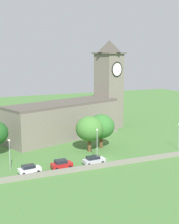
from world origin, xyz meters
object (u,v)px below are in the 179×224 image
Objects in this scene: car_red at (61,164)px; tree_by_tower at (101,126)px; car_white at (29,169)px; streetlamp_west_end at (9,150)px; streetlamp_central at (179,132)px; car_silver at (94,160)px; tree_riverside_east at (89,129)px; church at (75,110)px; streetlamp_west_mid at (97,139)px.

tree_by_tower is (13.92, 10.27, 4.45)m from car_red.
car_red is (6.60, -0.10, 0.10)m from car_white.
streetlamp_central is at bearing -1.90° from streetlamp_west_end.
tree_by_tower reaches higher than car_white.
car_white is 0.93× the size of car_silver.
car_white is 37.45m from streetlamp_central.
streetlamp_west_end is 0.76× the size of tree_riverside_east.
car_silver is at bearing -103.39° from church.
tree_riverside_east reaches higher than car_red.
church is at bearing 44.59° from streetlamp_west_end.
streetlamp_west_end reaches higher than streetlamp_central.
car_silver is at bearing -175.61° from streetlamp_central.
church is at bearing 52.20° from car_white.
streetlamp_central is (30.65, 1.74, 3.33)m from car_red.
streetlamp_west_mid is at bearing -2.42° from streetlamp_west_end.
car_red is 7.14m from car_silver.
streetlamp_west_end is (-9.70, 3.08, 3.39)m from car_red.
car_red is (-13.29, -25.74, -6.12)m from church.
car_red is 17.87m from tree_by_tower.
tree_riverside_east is (10.12, 8.80, 4.53)m from car_red.
tree_riverside_east is 1.01× the size of tree_by_tower.
tree_by_tower is (3.80, 1.48, -0.08)m from tree_riverside_east.
car_silver is 0.70× the size of streetlamp_west_mid.
streetlamp_west_end reaches higher than car_silver.
car_red is 0.51× the size of tree_riverside_east.
streetlamp_west_end is at bearing -163.90° from tree_riverside_east.
car_silver is 23.82m from streetlamp_central.
streetlamp_west_mid is at bearing 178.55° from streetlamp_central.
church is 33.03m from car_white.
car_white is at bearing -152.53° from tree_riverside_east.
streetlamp_central reaches higher than car_red.
car_red is 0.67× the size of streetlamp_west_end.
church is at bearing 76.61° from car_silver.
streetlamp_central is at bearing 3.24° from car_red.
car_red is 0.62× the size of streetlamp_west_mid.
car_silver is (7.14, -0.07, -0.06)m from car_red.
tree_riverside_east is at bearing 27.47° from car_white.
church is 27.24m from car_silver.
streetlamp_central is (21.61, -0.55, -0.36)m from streetlamp_west_mid.
church is 5.71× the size of streetlamp_west_mid.
car_silver is at bearing -108.57° from tree_riverside_east.
streetlamp_central is at bearing -18.98° from tree_riverside_east.
tree_by_tower reaches higher than streetlamp_central.
car_silver is 13.17m from tree_by_tower.
streetlamp_west_mid reaches higher than car_white.
tree_riverside_east is at bearing -100.57° from church.
streetlamp_west_mid is at bearing -100.26° from church.
church is at bearing 79.43° from tree_riverside_east.
tree_riverside_east reaches higher than car_white.
car_red is at bearing -0.90° from car_white.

